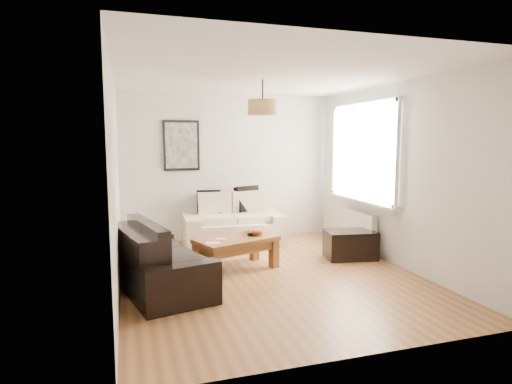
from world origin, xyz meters
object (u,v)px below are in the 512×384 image
object	(u,v)px
loveseat_cream	(233,221)
sofa_leather	(160,258)
coffee_table	(236,253)
ottoman	(350,244)

from	to	relation	value
loveseat_cream	sofa_leather	distance (m)	2.31
sofa_leather	coffee_table	distance (m)	1.17
coffee_table	ottoman	size ratio (longest dim) A/B	1.50
sofa_leather	coffee_table	bearing A→B (deg)	-80.95
coffee_table	ottoman	bearing A→B (deg)	1.27
loveseat_cream	ottoman	xyz separation A→B (m)	(1.50, -1.36, -0.20)
coffee_table	ottoman	world-z (taller)	coffee_table
loveseat_cream	ottoman	distance (m)	2.03
loveseat_cream	sofa_leather	bearing A→B (deg)	-124.49
loveseat_cream	coffee_table	distance (m)	1.45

